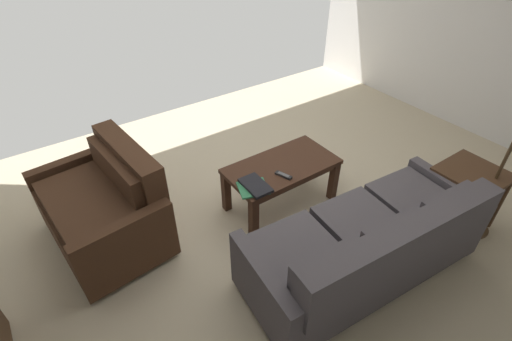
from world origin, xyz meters
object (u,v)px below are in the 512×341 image
(sofa_main, at_px, (369,245))
(loveseat_near, at_px, (107,206))
(tv_remote, at_px, (283,175))
(coffee_table, at_px, (282,171))
(end_table, at_px, (471,181))
(book_stack, at_px, (255,187))

(sofa_main, relative_size, loveseat_near, 1.61)
(loveseat_near, xyz_separation_m, tv_remote, (-1.40, 0.63, 0.11))
(coffee_table, bearing_deg, end_table, 135.73)
(coffee_table, xyz_separation_m, book_stack, (0.40, 0.14, 0.10))
(loveseat_near, distance_m, book_stack, 1.26)
(sofa_main, xyz_separation_m, book_stack, (0.42, -0.93, 0.14))
(end_table, bearing_deg, book_stack, -32.53)
(loveseat_near, relative_size, end_table, 2.06)
(coffee_table, distance_m, end_table, 1.65)
(coffee_table, relative_size, tv_remote, 6.33)
(loveseat_near, relative_size, book_stack, 4.04)
(coffee_table, bearing_deg, loveseat_near, -18.10)
(sofa_main, height_order, loveseat_near, loveseat_near)
(sofa_main, distance_m, book_stack, 1.03)
(sofa_main, bearing_deg, end_table, 176.25)
(loveseat_near, bearing_deg, coffee_table, 161.90)
(sofa_main, relative_size, end_table, 3.32)
(loveseat_near, relative_size, coffee_table, 1.17)
(end_table, distance_m, tv_remote, 1.62)
(coffee_table, height_order, tv_remote, tv_remote)
(sofa_main, xyz_separation_m, tv_remote, (0.11, -0.93, 0.13))
(end_table, relative_size, tv_remote, 3.60)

